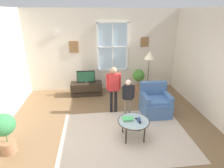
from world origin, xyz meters
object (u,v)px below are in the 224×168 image
armchair (155,103)px  potted_plant_by_window (139,77)px  tv_stand (87,89)px  remote_near_books (138,119)px  floor_lamp (149,61)px  remote_near_cup (140,122)px  television (86,77)px  cup (139,120)px  potted_plant_corner (4,129)px  person_red_shirt (114,85)px  person_black_shirt (128,94)px  book_stack (128,119)px  coffee_table (134,122)px

armchair → potted_plant_by_window: size_ratio=1.09×
tv_stand → potted_plant_by_window: bearing=4.5°
remote_near_books → potted_plant_by_window: 2.70m
armchair → floor_lamp: bearing=93.0°
remote_near_cup → television: bearing=115.6°
cup → remote_near_cup: 0.05m
remote_near_books → potted_plant_corner: bearing=-175.7°
tv_stand → remote_near_books: remote_near_books is taller
potted_plant_by_window → floor_lamp: size_ratio=0.49×
television → person_red_shirt: size_ratio=0.45×
potted_plant_corner → person_black_shirt: bearing=21.4°
book_stack → remote_near_cup: 0.27m
cup → person_black_shirt: person_black_shirt is taller
remote_near_cup → potted_plant_corner: potted_plant_corner is taller
remote_near_cup → person_black_shirt: size_ratio=0.13×
remote_near_cup → potted_plant_corner: size_ratio=0.16×
tv_stand → cup: (1.20, -2.54, 0.27)m
tv_stand → floor_lamp: (1.91, -0.81, 1.15)m
remote_near_books → potted_plant_corner: size_ratio=0.16×
book_stack → tv_stand: bearing=111.8°
television → person_black_shirt: (1.14, -1.61, 0.02)m
remote_near_books → potted_plant_by_window: potted_plant_by_window is taller
tv_stand → coffee_table: coffee_table is taller
person_black_shirt → floor_lamp: size_ratio=0.67×
cup → potted_plant_by_window: bearing=76.0°
tv_stand → remote_near_books: size_ratio=7.61×
remote_near_books → potted_plant_corner: 2.77m
tv_stand → potted_plant_by_window: potted_plant_by_window is taller
book_stack → television: bearing=111.8°
television → floor_lamp: floor_lamp is taller
book_stack → coffee_table: bearing=-22.2°
armchair → remote_near_cup: bearing=-124.3°
book_stack → person_black_shirt: size_ratio=0.22×
television → potted_plant_corner: (-1.56, -2.67, -0.11)m
person_black_shirt → potted_plant_by_window: person_black_shirt is taller
armchair → potted_plant_corner: (-3.50, -1.18, 0.23)m
remote_near_books → book_stack: bearing=173.8°
armchair → potted_plant_corner: potted_plant_corner is taller
coffee_table → potted_plant_corner: 2.67m
person_red_shirt → person_black_shirt: size_ratio=1.23×
tv_stand → person_red_shirt: (0.79, -1.29, 0.63)m
potted_plant_corner → armchair: bearing=18.5°
potted_plant_by_window → potted_plant_corner: 4.44m
tv_stand → potted_plant_by_window: (1.87, 0.15, 0.30)m
person_black_shirt → potted_plant_by_window: 1.92m
book_stack → person_red_shirt: bearing=99.3°
tv_stand → remote_near_books: (1.20, -2.46, 0.23)m
potted_plant_corner → potted_plant_by_window: bearing=39.4°
television → remote_near_books: bearing=-64.1°
remote_near_books → remote_near_cup: (0.02, -0.09, 0.00)m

